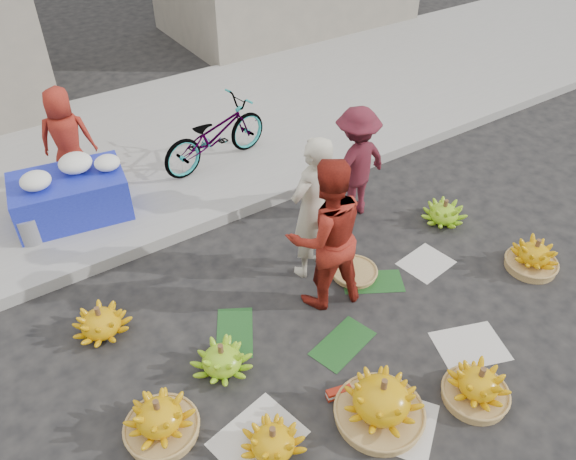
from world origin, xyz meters
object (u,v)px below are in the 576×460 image
banana_bunch_4 (534,256)px  vendor_cream (313,209)px  flower_table (71,193)px  bicycle (215,134)px  banana_bunch_0 (160,419)px

banana_bunch_4 → vendor_cream: (-2.05, 1.35, 0.66)m
flower_table → vendor_cream: bearing=-40.8°
flower_table → bicycle: (2.00, 0.13, 0.12)m
vendor_cream → flower_table: (-1.89, 2.27, -0.39)m
banana_bunch_4 → vendor_cream: 2.54m
banana_bunch_0 → flower_table: bearing=84.6°
flower_table → bicycle: size_ratio=0.85×
vendor_cream → flower_table: bearing=-62.0°
vendor_cream → bicycle: vendor_cream is taller
banana_bunch_0 → flower_table: (0.31, 3.23, 0.25)m
banana_bunch_4 → vendor_cream: size_ratio=0.33×
banana_bunch_0 → vendor_cream: bearing=23.7°
banana_bunch_0 → vendor_cream: (2.20, 0.96, 0.64)m
banana_bunch_4 → flower_table: size_ratio=0.39×
banana_bunch_0 → bicycle: (2.31, 3.36, 0.37)m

